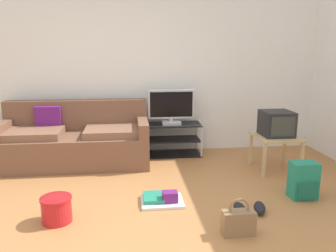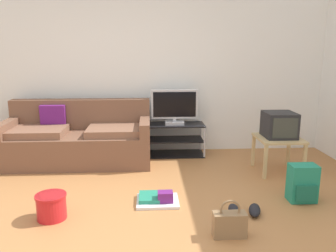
% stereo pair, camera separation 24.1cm
% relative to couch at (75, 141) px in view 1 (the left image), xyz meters
% --- Properties ---
extents(ground_plane, '(9.00, 9.80, 0.02)m').
position_rel_couch_xyz_m(ground_plane, '(0.81, -1.88, -0.34)').
color(ground_plane, '#B27542').
extents(wall_back, '(9.00, 0.10, 2.70)m').
position_rel_couch_xyz_m(wall_back, '(0.81, 0.57, 1.02)').
color(wall_back, white).
rests_on(wall_back, ground_plane).
extents(couch, '(2.07, 0.88, 0.88)m').
position_rel_couch_xyz_m(couch, '(0.00, 0.00, 0.00)').
color(couch, brown).
rests_on(couch, ground_plane).
extents(tv_stand, '(0.92, 0.43, 0.49)m').
position_rel_couch_xyz_m(tv_stand, '(1.42, 0.26, -0.09)').
color(tv_stand, black).
rests_on(tv_stand, ground_plane).
extents(flat_tv, '(0.71, 0.22, 0.53)m').
position_rel_couch_xyz_m(flat_tv, '(1.42, 0.23, 0.42)').
color(flat_tv, '#B2B2B7').
rests_on(flat_tv, tv_stand).
extents(side_table, '(0.57, 0.57, 0.48)m').
position_rel_couch_xyz_m(side_table, '(2.74, -0.58, 0.07)').
color(side_table, tan).
rests_on(side_table, ground_plane).
extents(crt_tv, '(0.39, 0.40, 0.33)m').
position_rel_couch_xyz_m(crt_tv, '(2.74, -0.56, 0.31)').
color(crt_tv, '#232326').
rests_on(crt_tv, side_table).
extents(backpack, '(0.29, 0.26, 0.41)m').
position_rel_couch_xyz_m(backpack, '(2.67, -1.50, -0.13)').
color(backpack, '#238466').
rests_on(backpack, ground_plane).
extents(handbag, '(0.29, 0.13, 0.34)m').
position_rel_couch_xyz_m(handbag, '(1.72, -2.17, -0.21)').
color(handbag, olive).
rests_on(handbag, ground_plane).
extents(cleaning_bucket, '(0.30, 0.30, 0.25)m').
position_rel_couch_xyz_m(cleaning_bucket, '(0.08, -1.75, -0.20)').
color(cleaning_bucket, red).
rests_on(cleaning_bucket, ground_plane).
extents(sneakers_pair, '(0.36, 0.28, 0.09)m').
position_rel_couch_xyz_m(sneakers_pair, '(1.97, -1.78, -0.29)').
color(sneakers_pair, black).
rests_on(sneakers_pair, ground_plane).
extents(floor_tray, '(0.45, 0.36, 0.14)m').
position_rel_couch_xyz_m(floor_tray, '(1.11, -1.45, -0.29)').
color(floor_tray, silver).
rests_on(floor_tray, ground_plane).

